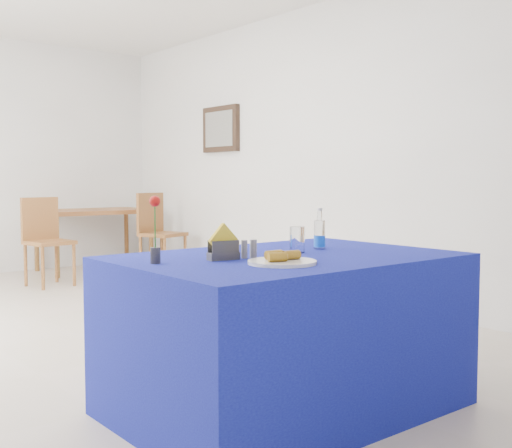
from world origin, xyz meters
The scene contains 16 objects.
floor centered at (0.00, 0.00, 0.00)m, with size 7.00×7.00×0.00m, color beige.
room_shell centered at (0.00, 0.00, 1.75)m, with size 7.00×7.00×7.00m.
picture_frame centered at (2.47, 1.60, 1.70)m, with size 0.06×0.64×0.52m, color black.
picture_art centered at (2.44, 1.60, 1.70)m, with size 0.02×0.52×0.40m, color #998C66.
plate centered at (-0.04, -2.33, 0.77)m, with size 0.30×0.30×0.01m, color silver.
drinking_glass centered at (0.30, -2.05, 0.82)m, with size 0.08×0.08×0.13m, color white.
salt_shaker centered at (0.00, -2.08, 0.80)m, with size 0.03×0.03×0.09m, color slate.
pepper_shaker centered at (-0.05, -2.07, 0.80)m, with size 0.03×0.03×0.09m, color slate.
blue_table centered at (0.19, -2.10, 0.38)m, with size 1.60×1.10×0.76m.
water_bottle centered at (0.51, -2.00, 0.83)m, with size 0.06×0.06×0.21m.
napkin_holder centered at (-0.16, -2.06, 0.81)m, with size 0.16×0.08×0.17m.
rose_vase centered at (-0.46, -1.97, 0.90)m, with size 0.05×0.05×0.30m.
oak_table centered at (1.54, 3.00, 0.68)m, with size 1.35×0.89×0.76m.
chair_bg_left centered at (0.65, 2.26, 0.54)m, with size 0.47×0.47×0.93m.
chair_bg_right centered at (1.99, 2.23, 0.56)m, with size 0.54×0.54×0.97m.
banana_pieces centered at (-0.04, -2.32, 0.80)m, with size 0.19×0.13×0.04m.
Camera 1 is at (-1.87, -4.41, 1.13)m, focal length 45.00 mm.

